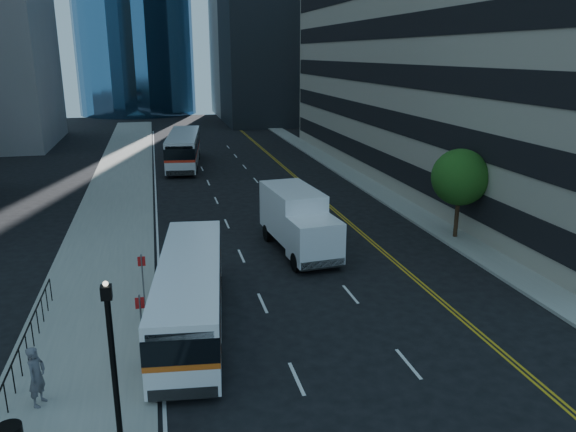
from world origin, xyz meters
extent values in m
plane|color=black|center=(0.00, 0.00, 0.00)|extent=(160.00, 160.00, 0.00)
cube|color=gray|center=(-10.50, 25.00, 0.07)|extent=(5.00, 90.00, 0.15)
cube|color=gray|center=(9.00, 25.00, 0.07)|extent=(2.00, 90.00, 0.15)
cube|color=#9E9384|center=(25.00, 23.00, 12.50)|extent=(30.00, 50.00, 25.00)
cylinder|color=#332114|center=(9.00, 8.00, 1.25)|extent=(0.24, 0.24, 2.20)
sphere|color=#174614|center=(9.00, 8.00, 3.65)|extent=(3.20, 3.20, 3.20)
cylinder|color=black|center=(-9.00, -6.00, 2.25)|extent=(0.16, 0.16, 4.20)
cube|color=black|center=(-9.00, -6.00, 4.53)|extent=(0.28, 0.28, 0.36)
cube|color=white|center=(-6.60, 0.50, 0.80)|extent=(3.53, 10.82, 0.97)
cube|color=#E75B15|center=(-6.60, 0.50, 1.37)|extent=(3.55, 10.84, 0.19)
cube|color=black|center=(-6.60, 0.50, 1.86)|extent=(3.55, 10.84, 0.80)
cube|color=white|center=(-6.60, 0.50, 2.52)|extent=(3.53, 10.82, 0.44)
cylinder|color=black|center=(-8.00, -2.54, 0.44)|extent=(0.37, 0.91, 0.89)
cylinder|color=black|center=(-5.95, -2.78, 0.44)|extent=(0.37, 0.91, 0.89)
cylinder|color=black|center=(-7.29, 3.44, 0.44)|extent=(0.37, 0.91, 0.89)
cylinder|color=black|center=(-5.24, 3.20, 0.44)|extent=(0.37, 0.91, 0.89)
cube|color=silver|center=(-4.99, 33.76, 0.90)|extent=(3.95, 12.18, 1.10)
cube|color=red|center=(-4.99, 33.76, 1.55)|extent=(3.97, 12.20, 0.22)
cube|color=black|center=(-4.99, 33.76, 2.09)|extent=(3.97, 12.20, 0.90)
cube|color=silver|center=(-4.99, 33.76, 2.84)|extent=(3.95, 12.18, 0.50)
cylinder|color=black|center=(-6.57, 30.33, 0.50)|extent=(0.41, 1.02, 1.00)
cylinder|color=black|center=(-4.24, 30.06, 0.50)|extent=(0.41, 1.02, 1.00)
cylinder|color=black|center=(-5.80, 37.07, 0.50)|extent=(0.41, 1.02, 1.00)
cylinder|color=black|center=(-3.46, 36.80, 0.50)|extent=(0.41, 1.02, 1.00)
cube|color=white|center=(-0.16, 5.52, 1.43)|extent=(2.56, 2.39, 2.08)
cube|color=black|center=(-0.07, 4.59, 1.83)|extent=(2.17, 0.26, 1.09)
cube|color=white|center=(-0.48, 8.96, 2.03)|extent=(2.81, 4.94, 2.57)
cube|color=black|center=(-0.38, 7.88, 0.54)|extent=(2.37, 6.66, 0.25)
cylinder|color=black|center=(-1.20, 5.22, 0.47)|extent=(0.36, 0.97, 0.95)
cylinder|color=black|center=(0.92, 5.42, 0.47)|extent=(0.36, 0.97, 0.95)
cylinder|color=black|center=(-1.66, 10.14, 0.47)|extent=(0.36, 0.97, 0.95)
cylinder|color=black|center=(0.46, 10.34, 0.47)|extent=(0.36, 0.97, 0.95)
imported|color=#53525A|center=(-11.44, -3.77, 1.10)|extent=(0.68, 0.81, 1.90)
camera|label=1|loc=(-7.53, -19.81, 10.36)|focal=35.00mm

